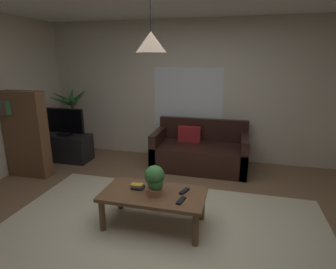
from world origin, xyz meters
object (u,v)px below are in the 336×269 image
tv (63,122)px  potted_plant_on_table (155,180)px  remote_on_table_0 (184,191)px  tv_stand (67,147)px  coffee_table (153,198)px  book_on_table_0 (138,187)px  potted_palm_corner (73,123)px  remote_on_table_1 (181,201)px  couch_under_window (200,153)px  bookshelf_corner (26,134)px  book_on_table_1 (137,185)px  pendant_lamp (151,42)px

tv → potted_plant_on_table: bearing=-36.0°
potted_plant_on_table → tv: tv is taller
remote_on_table_0 → tv_stand: size_ratio=0.18×
coffee_table → remote_on_table_0: bearing=16.9°
book_on_table_0 → potted_palm_corner: 2.95m
remote_on_table_1 → potted_plant_on_table: bearing=-2.7°
book_on_table_0 → tv_stand: tv_stand is taller
couch_under_window → remote_on_table_0: (0.07, -1.79, 0.15)m
potted_plant_on_table → bookshelf_corner: (-2.44, 0.89, 0.12)m
book_on_table_1 → pendant_lamp: 1.61m
potted_plant_on_table → potted_palm_corner: potted_palm_corner is taller
pendant_lamp → remote_on_table_1: bearing=-18.9°
couch_under_window → potted_plant_on_table: 1.96m
remote_on_table_0 → book_on_table_0: bearing=25.5°
coffee_table → remote_on_table_0: remote_on_table_0 is taller
potted_palm_corner → book_on_table_1: bearing=-43.5°
book_on_table_0 → book_on_table_1: (-0.02, 0.01, 0.02)m
couch_under_window → remote_on_table_0: bearing=-87.8°
remote_on_table_0 → tv: size_ratio=0.20×
book_on_table_0 → bookshelf_corner: bookshelf_corner is taller
book_on_table_1 → potted_plant_on_table: size_ratio=0.41×
potted_plant_on_table → bookshelf_corner: bookshelf_corner is taller
coffee_table → bookshelf_corner: bookshelf_corner is taller
coffee_table → potted_plant_on_table: bearing=-48.4°
book_on_table_1 → pendant_lamp: bearing=-16.6°
remote_on_table_1 → couch_under_window: bearing=-75.2°
coffee_table → potted_palm_corner: 3.15m
tv → coffee_table: bearing=-35.8°
coffee_table → pendant_lamp: bearing=153.4°
coffee_table → potted_palm_corner: size_ratio=0.86×
remote_on_table_1 → pendant_lamp: size_ratio=0.26×
book_on_table_0 → tv: size_ratio=0.17×
remote_on_table_0 → remote_on_table_1: size_ratio=1.00×
remote_on_table_0 → tv: bearing=-9.9°
tv_stand → bookshelf_corner: bookshelf_corner is taller
book_on_table_0 → remote_on_table_1: bearing=-17.4°
coffee_table → potted_plant_on_table: size_ratio=3.47×
book_on_table_0 → potted_plant_on_table: bearing=-20.1°
book_on_table_0 → pendant_lamp: size_ratio=0.22×
remote_on_table_0 → bookshelf_corner: bearing=5.1°
potted_plant_on_table → book_on_table_1: bearing=158.7°
couch_under_window → coffee_table: 1.91m
tv → tv_stand: bearing=90.0°
tv_stand → book_on_table_0: bearing=-37.9°
tv_stand → couch_under_window: bearing=6.1°
pendant_lamp → tv: bearing=144.2°
couch_under_window → book_on_table_0: size_ratio=11.63×
tv_stand → tv: 0.51m
remote_on_table_0 → pendant_lamp: pendant_lamp is taller
couch_under_window → book_on_table_0: couch_under_window is taller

